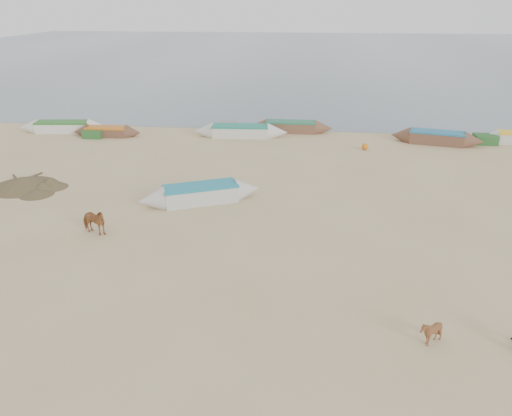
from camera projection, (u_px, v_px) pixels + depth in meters
The scene contains 8 objects.
ground at pixel (244, 274), 18.47m from camera, with size 140.00×140.00×0.00m, color tan.
sea at pixel (303, 53), 93.54m from camera, with size 160.00×160.00×0.00m, color slate.
cow_adult at pixel (93, 222), 21.41m from camera, with size 0.64×1.41×1.19m, color #995D32.
calf_front at pixel (431, 332), 14.61m from camera, with size 0.67×0.76×0.83m, color brown.
near_canoe at pixel (201, 194), 24.84m from camera, with size 6.20×1.26×0.91m, color beige, non-canonical shape.
debris_pile at pixel (23, 182), 26.96m from camera, with size 3.54×3.54×0.57m, color brown.
waterline_canoes at pixel (281, 131), 36.61m from camera, with size 61.14×4.46×0.90m.
beach_clutter at pixel (347, 135), 36.18m from camera, with size 46.01×5.34×0.64m.
Camera 1 is at (2.29, -15.91, 9.44)m, focal length 35.00 mm.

